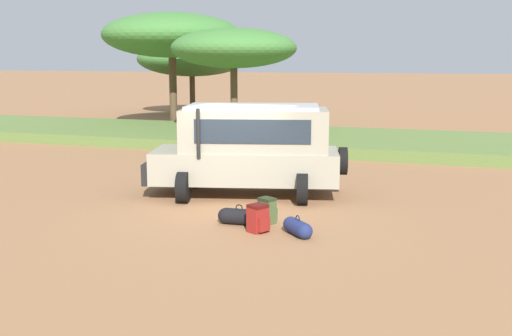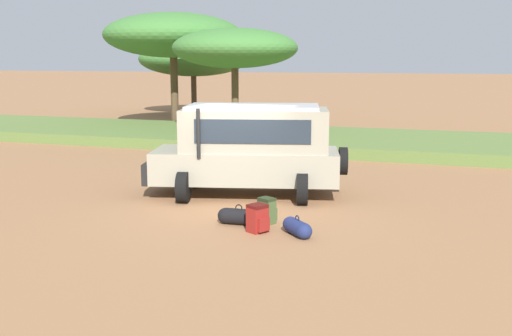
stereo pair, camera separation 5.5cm
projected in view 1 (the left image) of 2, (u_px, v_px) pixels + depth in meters
name	position (u px, v px, depth m)	size (l,w,h in m)	color
ground_plane	(236.00, 204.00, 15.23)	(320.00, 320.00, 0.00)	#936642
grass_bank	(327.00, 140.00, 25.56)	(120.00, 7.00, 0.44)	#5B7538
safari_vehicle	(250.00, 148.00, 15.95)	(5.47, 3.49, 2.44)	gray
backpack_beside_front_wheel	(267.00, 211.00, 13.36)	(0.43, 0.44, 0.59)	#42562D
backpack_cluster_center	(258.00, 219.00, 12.68)	(0.50, 0.49, 0.60)	maroon
duffel_bag_low_black_case	(239.00, 217.00, 13.27)	(0.98, 0.40, 0.46)	black
duffel_bag_soft_canvas	(298.00, 228.00, 12.45)	(0.75, 0.76, 0.43)	navy
acacia_tree_far_left	(192.00, 59.00, 40.41)	(7.58, 6.55, 4.84)	brown
acacia_tree_left_mid	(172.00, 35.00, 31.69)	(7.33, 7.32, 6.08)	brown
acacia_tree_centre_back	(234.00, 48.00, 26.64)	(5.66, 5.31, 5.02)	brown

